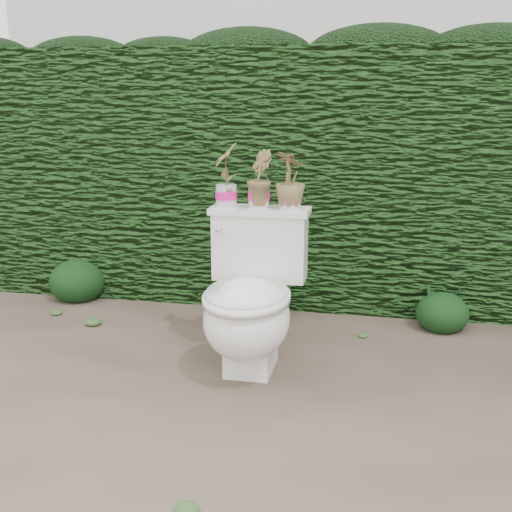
% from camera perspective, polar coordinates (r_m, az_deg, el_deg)
% --- Properties ---
extents(ground, '(60.00, 60.00, 0.00)m').
position_cam_1_polar(ground, '(3.12, -5.53, -11.16)').
color(ground, '#766351').
rests_on(ground, ground).
extents(hedge, '(8.00, 1.00, 1.60)m').
position_cam_1_polar(hedge, '(4.40, 0.26, 7.41)').
color(hedge, '#28591D').
rests_on(hedge, ground).
extents(house_wall, '(8.00, 3.50, 4.00)m').
position_cam_1_polar(house_wall, '(8.71, 10.27, 18.66)').
color(house_wall, silver).
rests_on(house_wall, ground).
extents(toilet, '(0.50, 0.68, 0.78)m').
position_cam_1_polar(toilet, '(3.10, -0.51, -4.12)').
color(toilet, white).
rests_on(toilet, ground).
extents(potted_plant_left, '(0.15, 0.18, 0.31)m').
position_cam_1_polar(potted_plant_left, '(3.24, -2.68, 7.10)').
color(potted_plant_left, '#288230').
rests_on(potted_plant_left, toilet).
extents(potted_plant_center, '(0.15, 0.18, 0.27)m').
position_cam_1_polar(potted_plant_center, '(3.20, 0.27, 6.74)').
color(potted_plant_center, '#288230').
rests_on(potted_plant_center, toilet).
extents(potted_plant_right, '(0.21, 0.21, 0.27)m').
position_cam_1_polar(potted_plant_right, '(3.18, 3.04, 6.61)').
color(potted_plant_right, '#288230').
rests_on(potted_plant_right, toilet).
extents(liriope_clump_1, '(0.37, 0.37, 0.29)m').
position_cam_1_polar(liriope_clump_1, '(4.41, -15.60, -1.80)').
color(liriope_clump_1, '#163B14').
rests_on(liriope_clump_1, ground).
extents(liriope_clump_2, '(0.43, 0.43, 0.34)m').
position_cam_1_polar(liriope_clump_2, '(3.96, 0.05, -2.70)').
color(liriope_clump_2, '#163B14').
rests_on(liriope_clump_2, ground).
extents(liriope_clump_3, '(0.30, 0.30, 0.24)m').
position_cam_1_polar(liriope_clump_3, '(3.88, 16.26, -4.50)').
color(liriope_clump_3, '#163B14').
rests_on(liriope_clump_3, ground).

